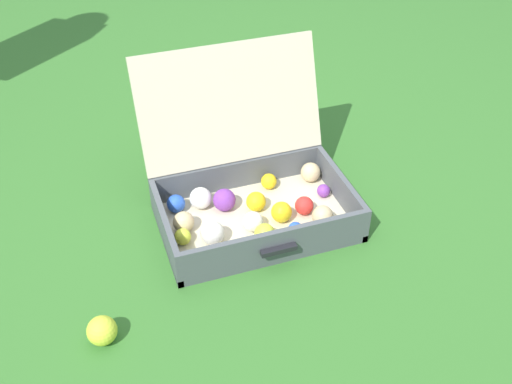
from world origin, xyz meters
TOP-DOWN VIEW (x-y plane):
  - ground_plane at (0.00, 0.00)m, footprint 16.00×16.00m
  - open_suitcase at (0.05, 0.02)m, footprint 0.60×0.55m
  - stray_ball_on_grass at (-0.47, -0.35)m, footprint 0.08×0.08m

SIDE VIEW (x-z plane):
  - ground_plane at x=0.00m, z-range 0.00..0.00m
  - stray_ball_on_grass at x=-0.47m, z-range 0.00..0.08m
  - open_suitcase at x=0.05m, z-range -0.14..0.35m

